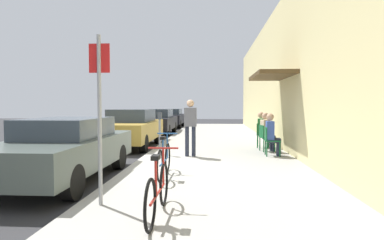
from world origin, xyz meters
TOP-DOWN VIEW (x-y plane):
  - ground_plane at (0.00, 0.00)m, footprint 60.00×60.00m
  - sidewalk_slab at (2.25, 2.00)m, footprint 4.50×32.00m
  - building_facade at (4.65, 2.00)m, footprint 1.40×32.00m
  - parked_car_0 at (-1.10, -1.54)m, footprint 1.80×4.40m
  - parked_car_1 at (-1.10, 4.10)m, footprint 1.80×4.40m
  - parked_car_2 at (-1.10, 9.89)m, footprint 1.80×4.40m
  - parked_car_3 at (-1.10, 15.51)m, footprint 1.80×4.40m
  - parking_meter at (0.45, 1.61)m, footprint 0.12×0.10m
  - street_sign at (0.40, -3.50)m, footprint 0.32×0.06m
  - bicycle_0 at (1.38, -3.97)m, footprint 0.46×1.71m
  - bicycle_1 at (1.07, -1.49)m, footprint 0.46×1.71m
  - cafe_chair_0 at (3.83, 1.54)m, footprint 0.46×0.46m
  - seated_patron_0 at (3.89, 1.54)m, footprint 0.44×0.37m
  - cafe_chair_1 at (3.83, 2.48)m, footprint 0.52×0.52m
  - seated_patron_1 at (3.89, 2.49)m, footprint 0.48×0.42m
  - cafe_chair_2 at (3.83, 3.45)m, footprint 0.51×0.51m
  - seated_patron_2 at (3.89, 3.44)m, footprint 0.47×0.42m
  - pedestrian_standing at (1.43, 1.26)m, footprint 0.36×0.22m

SIDE VIEW (x-z plane):
  - ground_plane at x=0.00m, z-range 0.00..0.00m
  - sidewalk_slab at x=2.25m, z-range 0.00..0.12m
  - bicycle_0 at x=1.38m, z-range 0.03..0.93m
  - bicycle_1 at x=1.07m, z-range 0.03..0.93m
  - cafe_chair_0 at x=3.83m, z-range 0.19..1.06m
  - cafe_chair_1 at x=3.83m, z-range 0.19..1.06m
  - cafe_chair_2 at x=3.83m, z-range 0.19..1.06m
  - parked_car_0 at x=-1.10m, z-range 0.04..1.41m
  - parked_car_3 at x=-1.10m, z-range 0.04..1.42m
  - parked_car_2 at x=-1.10m, z-range 0.03..1.46m
  - parked_car_1 at x=-1.10m, z-range 0.02..1.51m
  - seated_patron_0 at x=3.89m, z-range 0.17..1.46m
  - seated_patron_1 at x=3.89m, z-range 0.17..1.46m
  - seated_patron_2 at x=3.89m, z-range 0.17..1.46m
  - parking_meter at x=0.45m, z-range 0.23..1.55m
  - pedestrian_standing at x=1.43m, z-range 0.27..1.97m
  - street_sign at x=0.40m, z-range 0.34..2.94m
  - building_facade at x=4.65m, z-range 0.00..5.42m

